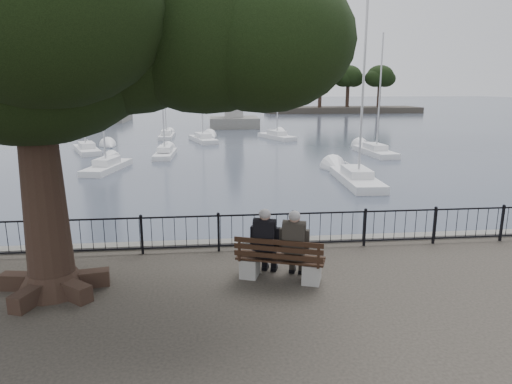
{
  "coord_description": "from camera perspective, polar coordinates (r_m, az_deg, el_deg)",
  "views": [
    {
      "loc": [
        -1.19,
        -9.07,
        4.34
      ],
      "look_at": [
        0.0,
        2.5,
        1.6
      ],
      "focal_mm": 32.0,
      "sensor_mm": 36.0,
      "label": 1
    }
  ],
  "objects": [
    {
      "name": "sailboat_b",
      "position": [
        35.56,
        -11.29,
        4.84
      ],
      "size": [
        1.49,
        4.77,
        9.23
      ],
      "color": "silver",
      "rests_on": "ground"
    },
    {
      "name": "tree",
      "position": [
        10.08,
        -22.27,
        19.24
      ],
      "size": [
        10.34,
        7.22,
        8.44
      ],
      "color": "black",
      "rests_on": "ground"
    },
    {
      "name": "sailboat_h",
      "position": [
        48.13,
        -11.11,
        7.04
      ],
      "size": [
        1.36,
        4.81,
        10.89
      ],
      "color": "silver",
      "rests_on": "ground"
    },
    {
      "name": "person_right",
      "position": [
        10.38,
        4.88,
        -6.92
      ],
      "size": [
        0.67,
        0.91,
        1.67
      ],
      "color": "black",
      "rests_on": "ground"
    },
    {
      "name": "far_shore",
      "position": [
        92.48,
        11.2,
        12.18
      ],
      "size": [
        30.0,
        8.6,
        9.18
      ],
      "color": "#2B2823",
      "rests_on": "ground"
    },
    {
      "name": "sailboat_c",
      "position": [
        25.97,
        12.44,
        1.78
      ],
      "size": [
        1.95,
        6.14,
        11.13
      ],
      "color": "silver",
      "rests_on": "ground"
    },
    {
      "name": "sailboat_e",
      "position": [
        39.47,
        -20.39,
        5.16
      ],
      "size": [
        3.37,
        5.51,
        11.86
      ],
      "color": "silver",
      "rests_on": "ground"
    },
    {
      "name": "lighthouse",
      "position": [
        73.33,
        -20.06,
        17.67
      ],
      "size": [
        9.26,
        9.26,
        28.57
      ],
      "color": "#625F56",
      "rests_on": "ground"
    },
    {
      "name": "sailboat_g",
      "position": [
        46.65,
        2.6,
        7.03
      ],
      "size": [
        3.44,
        5.62,
        9.89
      ],
      "color": "silver",
      "rests_on": "ground"
    },
    {
      "name": "railing",
      "position": [
        12.23,
        0.0,
        -4.75
      ],
      "size": [
        22.06,
        0.06,
        1.0
      ],
      "color": "black",
      "rests_on": "ground"
    },
    {
      "name": "sailboat_a",
      "position": [
        30.69,
        -18.11,
        3.17
      ],
      "size": [
        2.43,
        5.23,
        10.25
      ],
      "color": "silver",
      "rests_on": "ground"
    },
    {
      "name": "sailboat_f",
      "position": [
        44.46,
        -6.65,
        6.67
      ],
      "size": [
        2.99,
        5.7,
        10.63
      ],
      "color": "silver",
      "rests_on": "ground"
    },
    {
      "name": "harbor",
      "position": [
        13.06,
        -0.23,
        -8.5
      ],
      "size": [
        260.0,
        260.0,
        1.2
      ],
      "color": "#625F56",
      "rests_on": "ground"
    },
    {
      "name": "bench",
      "position": [
        10.47,
        3.01,
        -9.05
      ],
      "size": [
        2.08,
        1.23,
        1.05
      ],
      "color": "gray",
      "rests_on": "ground"
    },
    {
      "name": "person_left",
      "position": [
        10.5,
        1.28,
        -6.64
      ],
      "size": [
        0.67,
        0.91,
        1.67
      ],
      "color": "black",
      "rests_on": "ground"
    },
    {
      "name": "sailboat_d",
      "position": [
        37.17,
        14.63,
        5.0
      ],
      "size": [
        1.94,
        5.74,
        9.32
      ],
      "color": "silver",
      "rests_on": "ground"
    },
    {
      "name": "lion_monument",
      "position": [
        59.16,
        -2.8,
        10.27
      ],
      "size": [
        6.15,
        6.15,
        9.03
      ],
      "color": "#625F56",
      "rests_on": "ground"
    }
  ]
}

